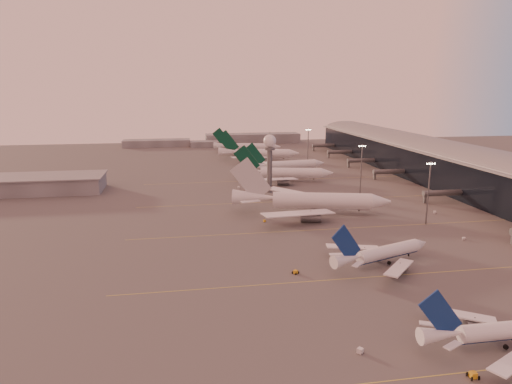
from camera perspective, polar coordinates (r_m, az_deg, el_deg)
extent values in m
plane|color=#4D4A4A|center=(123.04, 10.53, -12.64)|extent=(700.00, 700.00, 0.00)
cube|color=gold|center=(143.52, 20.62, -9.45)|extent=(180.00, 0.25, 0.02)
cube|color=gold|center=(181.29, 13.55, -4.30)|extent=(180.00, 0.25, 0.02)
cube|color=gold|center=(221.77, 9.05, -0.93)|extent=(180.00, 0.25, 0.02)
cube|color=gold|center=(268.44, 5.68, 1.60)|extent=(180.00, 0.25, 0.02)
cube|color=black|center=(263.54, 24.72, 2.24)|extent=(36.00, 360.00, 18.00)
cylinder|color=slate|center=(262.20, 24.91, 4.17)|extent=(10.08, 360.00, 10.08)
cube|color=slate|center=(262.17, 24.91, 4.21)|extent=(40.00, 362.00, 0.80)
cylinder|color=#56585D|center=(230.60, 22.56, -0.10)|extent=(22.00, 2.80, 2.80)
cube|color=#56585D|center=(225.98, 20.36, -0.76)|extent=(1.20, 1.20, 4.40)
cylinder|color=#56585D|center=(278.51, 16.53, 2.48)|extent=(22.00, 2.80, 2.80)
cube|color=#56585D|center=(274.70, 14.62, 1.96)|extent=(1.20, 1.20, 4.40)
cylinder|color=#56585D|center=(316.19, 13.23, 3.87)|extent=(22.00, 2.80, 2.80)
cube|color=#56585D|center=(312.84, 11.51, 3.43)|extent=(1.20, 1.20, 4.40)
cylinder|color=#56585D|center=(354.85, 10.63, 4.96)|extent=(22.00, 2.80, 2.80)
cube|color=#56585D|center=(351.86, 9.08, 4.57)|extent=(1.20, 1.20, 4.40)
cylinder|color=#56585D|center=(392.30, 8.62, 5.79)|extent=(22.00, 2.80, 2.80)
cube|color=#56585D|center=(389.60, 7.21, 5.44)|extent=(1.20, 1.20, 4.40)
cube|color=slate|center=(261.24, -27.27, 0.78)|extent=(80.00, 25.00, 8.00)
cube|color=slate|center=(260.49, -27.36, 1.68)|extent=(82.00, 27.00, 0.60)
cylinder|color=#56585D|center=(232.01, 1.71, 2.62)|extent=(2.60, 2.60, 22.00)
cylinder|color=#56585D|center=(230.22, 1.73, 5.44)|extent=(5.20, 5.20, 1.20)
sphere|color=white|center=(229.74, 1.73, 6.40)|extent=(6.40, 6.40, 6.40)
cylinder|color=#56585D|center=(229.34, 1.74, 7.32)|extent=(0.16, 0.16, 2.00)
cylinder|color=#56585D|center=(189.25, 20.74, -0.15)|extent=(0.56, 0.56, 25.00)
cube|color=#56585D|center=(187.06, 21.03, 3.44)|extent=(3.60, 0.25, 0.25)
sphere|color=#FFEABF|center=(186.37, 20.63, 3.31)|extent=(0.56, 0.56, 0.56)
sphere|color=#FFEABF|center=(186.87, 20.89, 3.31)|extent=(0.56, 0.56, 0.56)
sphere|color=#FFEABF|center=(187.38, 21.16, 3.32)|extent=(0.56, 0.56, 0.56)
sphere|color=#FFEABF|center=(187.89, 21.42, 3.32)|extent=(0.56, 0.56, 0.56)
cylinder|color=#56585D|center=(235.34, 13.02, 2.81)|extent=(0.56, 0.56, 25.00)
cube|color=#56585D|center=(233.58, 13.17, 5.71)|extent=(3.60, 0.25, 0.25)
sphere|color=#FFEABF|center=(233.06, 12.82, 5.61)|extent=(0.56, 0.56, 0.56)
sphere|color=#FFEABF|center=(233.44, 13.05, 5.61)|extent=(0.56, 0.56, 0.56)
sphere|color=#FFEABF|center=(233.83, 13.27, 5.61)|extent=(0.56, 0.56, 0.56)
sphere|color=#FFEABF|center=(234.21, 13.50, 5.61)|extent=(0.56, 0.56, 0.56)
cylinder|color=#56585D|center=(318.76, 6.51, 5.66)|extent=(0.56, 0.56, 25.00)
cube|color=#56585D|center=(317.47, 6.57, 7.81)|extent=(3.60, 0.25, 0.25)
sphere|color=#FFEABF|center=(317.09, 6.31, 7.73)|extent=(0.56, 0.56, 0.56)
sphere|color=#FFEABF|center=(317.37, 6.48, 7.73)|extent=(0.56, 0.56, 0.56)
sphere|color=#FFEABF|center=(317.64, 6.66, 7.73)|extent=(0.56, 0.56, 0.56)
sphere|color=#FFEABF|center=(317.92, 6.83, 7.73)|extent=(0.56, 0.56, 0.56)
cube|color=slate|center=(427.18, -12.30, 6.01)|extent=(60.00, 18.00, 6.00)
cube|color=slate|center=(442.00, -0.44, 6.73)|extent=(90.00, 20.00, 9.00)
cube|color=slate|center=(417.89, -5.46, 6.03)|extent=(40.00, 15.00, 5.00)
cylinder|color=white|center=(112.17, 28.92, -15.10)|extent=(21.50, 3.66, 3.66)
cylinder|color=navy|center=(112.54, 28.87, -15.48)|extent=(21.07, 2.64, 2.63)
cone|color=white|center=(103.72, 22.03, -16.44)|extent=(9.01, 3.66, 3.66)
cube|color=white|center=(115.87, 23.96, -14.01)|extent=(15.42, 10.48, 1.15)
cylinder|color=slate|center=(116.47, 25.59, -14.95)|extent=(4.16, 2.38, 2.38)
cube|color=slate|center=(116.01, 25.64, -14.50)|extent=(0.29, 0.24, 1.46)
cube|color=navy|center=(101.42, 22.03, -14.25)|extent=(10.04, 0.34, 10.91)
cube|color=white|center=(100.69, 23.33, -17.44)|extent=(4.42, 3.23, 0.24)
cube|color=white|center=(106.77, 20.86, -15.39)|extent=(4.42, 3.23, 0.24)
cylinder|color=black|center=(113.72, 27.39, -15.93)|extent=(1.06, 0.48, 1.06)
cylinder|color=black|center=(110.86, 28.73, -16.86)|extent=(1.06, 0.48, 1.06)
cylinder|color=white|center=(146.42, 16.24, -7.33)|extent=(23.20, 11.52, 3.95)
cylinder|color=navy|center=(146.73, 16.22, -7.65)|extent=(22.39, 10.32, 2.85)
cone|color=white|center=(156.19, 19.85, -6.31)|extent=(5.56, 5.23, 3.95)
cone|color=white|center=(135.57, 11.28, -8.48)|extent=(10.50, 6.99, 3.95)
cube|color=white|center=(136.56, 17.43, -9.22)|extent=(14.19, 15.03, 1.24)
cylinder|color=slate|center=(140.61, 17.51, -9.36)|extent=(5.10, 3.93, 2.57)
cube|color=slate|center=(140.20, 17.54, -8.94)|extent=(0.38, 0.35, 1.58)
cube|color=white|center=(149.50, 12.02, -6.94)|extent=(17.18, 6.30, 1.24)
cylinder|color=slate|center=(150.32, 13.38, -7.63)|extent=(5.10, 3.93, 2.57)
cube|color=slate|center=(149.94, 13.41, -7.23)|extent=(0.38, 0.35, 1.58)
cube|color=navy|center=(133.57, 11.22, -6.57)|extent=(10.34, 3.99, 11.78)
cube|color=white|center=(132.44, 12.57, -9.03)|extent=(4.35, 4.39, 0.26)
cube|color=white|center=(138.74, 10.09, -7.88)|extent=(4.65, 2.17, 0.26)
cylinder|color=black|center=(153.47, 18.52, -7.62)|extent=(0.52, 0.52, 1.04)
cylinder|color=black|center=(147.58, 15.02, -8.19)|extent=(1.25, 0.87, 1.14)
cylinder|color=black|center=(144.60, 16.29, -8.72)|extent=(1.25, 0.87, 1.14)
cylinder|color=white|center=(195.74, 8.22, -1.42)|extent=(41.78, 16.41, 6.48)
cylinder|color=white|center=(196.10, 8.21, -1.83)|extent=(40.53, 14.45, 4.66)
cone|color=white|center=(198.91, 15.35, -1.52)|extent=(9.36, 8.24, 6.48)
cone|color=white|center=(195.80, -0.39, -1.03)|extent=(18.44, 10.53, 6.48)
cube|color=white|center=(178.99, 5.30, -3.09)|extent=(30.54, 13.82, 1.92)
cylinder|color=slate|center=(183.78, 6.84, -3.55)|extent=(8.81, 6.04, 4.21)
cube|color=slate|center=(183.37, 6.85, -3.10)|extent=(0.37, 0.33, 2.59)
cube|color=white|center=(212.33, 5.21, -0.51)|extent=(26.69, 25.07, 1.92)
cylinder|color=slate|center=(209.14, 6.58, -1.50)|extent=(8.81, 6.04, 4.21)
cube|color=slate|center=(208.77, 6.59, -1.10)|extent=(0.37, 0.33, 2.59)
cube|color=#B3B5BB|center=(194.17, -0.65, 1.16)|extent=(17.50, 4.74, 19.22)
cube|color=white|center=(188.05, -0.71, -1.58)|extent=(8.47, 4.59, 0.26)
cube|color=white|center=(203.56, -0.30, -0.44)|extent=(8.07, 7.47, 0.26)
cylinder|color=black|center=(198.42, 12.73, -2.60)|extent=(0.52, 0.52, 1.04)
cylinder|color=black|center=(198.76, 7.18, -2.33)|extent=(1.24, 0.79, 1.15)
cylinder|color=black|center=(194.34, 7.24, -2.69)|extent=(1.24, 0.79, 1.15)
cylinder|color=white|center=(261.37, 4.37, 2.19)|extent=(34.91, 13.09, 5.57)
cylinder|color=white|center=(261.60, 4.37, 1.92)|extent=(33.89, 11.42, 4.01)
cone|color=white|center=(262.60, 8.87, 2.12)|extent=(7.75, 6.91, 5.57)
cone|color=white|center=(261.87, -1.00, 2.40)|extent=(15.36, 8.64, 5.57)
cube|color=white|center=(247.27, 2.45, 1.36)|extent=(25.72, 12.18, 1.65)
cylinder|color=slate|center=(251.08, 3.43, 1.00)|extent=(7.32, 5.01, 3.62)
cube|color=slate|center=(250.81, 3.43, 1.29)|extent=(0.33, 0.30, 2.23)
cube|color=white|center=(275.78, 2.54, 2.58)|extent=(22.78, 20.79, 1.65)
cylinder|color=slate|center=(272.82, 3.42, 1.97)|extent=(7.32, 5.01, 3.62)
cube|color=slate|center=(272.57, 3.42, 2.24)|extent=(0.33, 0.30, 2.23)
cube|color=#063825|center=(260.79, -1.17, 3.84)|extent=(15.02, 3.73, 16.48)
cube|color=white|center=(255.32, -1.17, 2.16)|extent=(7.08, 3.97, 0.24)
cube|color=white|center=(268.42, -0.95, 2.70)|extent=(6.78, 6.14, 0.24)
cylinder|color=black|center=(262.63, 7.22, 1.41)|extent=(0.48, 0.48, 0.96)
cylinder|color=black|center=(264.05, 3.75, 1.56)|extent=(1.14, 0.70, 1.06)
cylinder|color=black|center=(259.91, 3.75, 1.37)|extent=(1.14, 0.70, 1.06)
cylinder|color=white|center=(290.19, 4.36, 3.23)|extent=(33.22, 8.90, 5.30)
cylinder|color=white|center=(290.40, 4.36, 3.00)|extent=(32.41, 7.35, 3.81)
cone|color=white|center=(297.48, 7.91, 3.39)|extent=(6.90, 5.97, 5.30)
cone|color=white|center=(282.94, -0.08, 3.16)|extent=(14.27, 6.79, 5.30)
cube|color=white|center=(274.85, 3.77, 2.50)|extent=(22.80, 18.02, 1.57)
cylinder|color=slate|center=(279.62, 4.31, 2.22)|extent=(6.70, 4.13, 3.44)
cube|color=slate|center=(279.39, 4.32, 2.47)|extent=(0.30, 0.26, 2.12)
cube|color=white|center=(300.60, 2.00, 3.42)|extent=(24.20, 13.93, 1.57)
cylinder|color=slate|center=(299.17, 2.92, 2.95)|extent=(6.70, 4.13, 3.44)
cube|color=slate|center=(298.95, 2.92, 3.18)|extent=(0.30, 0.26, 2.12)
cube|color=#063825|center=(281.74, -0.21, 4.42)|extent=(14.52, 1.93, 15.67)
cube|color=white|center=(276.83, 0.24, 2.96)|extent=(6.64, 5.42, 0.23)
cube|color=white|center=(288.89, -0.47, 3.39)|extent=(6.79, 4.38, 0.23)
cylinder|color=black|center=(295.27, 6.62, 2.71)|extent=(0.46, 0.46, 0.91)
cylinder|color=black|center=(291.72, 3.72, 2.65)|extent=(1.05, 0.57, 1.00)
cylinder|color=black|center=(288.01, 3.99, 2.51)|extent=(1.05, 0.57, 1.00)
cylinder|color=white|center=(336.74, 1.05, 4.70)|extent=(37.16, 15.30, 5.95)
cylinder|color=white|center=(336.93, 1.05, 4.48)|extent=(36.02, 13.50, 4.28)
cone|color=white|center=(335.79, 4.81, 4.64)|extent=(8.44, 7.59, 5.95)
cone|color=white|center=(339.61, -3.37, 4.88)|extent=(16.48, 9.75, 5.95)
cube|color=white|center=(322.45, -0.77, 4.15)|extent=(27.48, 12.06, 1.76)
cylinder|color=slate|center=(325.98, 0.09, 3.81)|extent=(7.90, 5.58, 3.87)
cube|color=slate|center=(325.76, 0.09, 4.05)|extent=(0.36, 0.33, 2.38)
cube|color=white|center=(352.97, -0.23, 4.92)|extent=(23.81, 22.80, 1.76)
cylinder|color=slate|center=(349.30, 0.45, 4.43)|extent=(7.90, 5.58, 3.87)
cube|color=slate|center=(349.09, 0.45, 4.66)|extent=(0.36, 0.33, 2.38)
cube|color=#063825|center=(338.80, -3.51, 6.07)|extent=(15.90, 4.59, 17.60)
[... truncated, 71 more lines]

